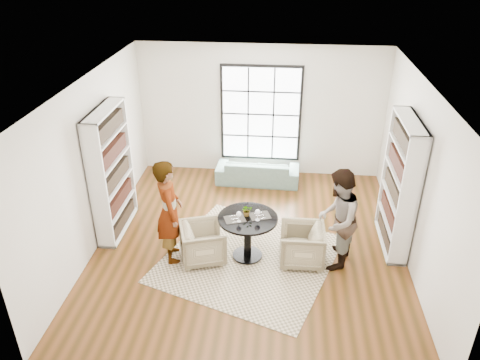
# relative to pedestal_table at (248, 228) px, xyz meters

# --- Properties ---
(ground) EXTENTS (6.00, 6.00, 0.00)m
(ground) POSITION_rel_pedestal_table_xyz_m (0.01, 0.37, -0.59)
(ground) COLOR brown
(room_shell) EXTENTS (6.00, 6.01, 6.00)m
(room_shell) POSITION_rel_pedestal_table_xyz_m (0.01, 0.91, 0.67)
(room_shell) COLOR silver
(room_shell) RESTS_ON ground
(rug) EXTENTS (3.50, 3.50, 0.01)m
(rug) POSITION_rel_pedestal_table_xyz_m (0.03, -0.07, -0.58)
(rug) COLOR beige
(rug) RESTS_ON ground
(pedestal_table) EXTENTS (1.02, 1.02, 0.81)m
(pedestal_table) POSITION_rel_pedestal_table_xyz_m (0.00, 0.00, 0.00)
(pedestal_table) COLOR black
(pedestal_table) RESTS_ON ground
(sofa) EXTENTS (1.88, 0.78, 0.54)m
(sofa) POSITION_rel_pedestal_table_xyz_m (-0.01, 2.82, -0.32)
(sofa) COLOR gray
(sofa) RESTS_ON ground
(armchair_left) EXTENTS (0.93, 0.92, 0.68)m
(armchair_left) POSITION_rel_pedestal_table_xyz_m (-0.76, -0.14, -0.25)
(armchair_left) COLOR tan
(armchair_left) RESTS_ON ground
(armchair_right) EXTENTS (0.76, 0.74, 0.68)m
(armchair_right) POSITION_rel_pedestal_table_xyz_m (0.93, -0.04, -0.25)
(armchair_right) COLOR #C2AD8A
(armchair_right) RESTS_ON ground
(person_left) EXTENTS (0.65, 0.79, 1.87)m
(person_left) POSITION_rel_pedestal_table_xyz_m (-1.31, -0.14, 0.35)
(person_left) COLOR gray
(person_left) RESTS_ON ground
(person_right) EXTENTS (0.89, 1.02, 1.78)m
(person_right) POSITION_rel_pedestal_table_xyz_m (1.48, -0.04, 0.30)
(person_right) COLOR gray
(person_right) RESTS_ON ground
(placemat_left) EXTENTS (0.41, 0.36, 0.01)m
(placemat_left) POSITION_rel_pedestal_table_xyz_m (-0.21, -0.08, 0.23)
(placemat_left) COLOR black
(placemat_left) RESTS_ON pedestal_table
(placemat_right) EXTENTS (0.41, 0.36, 0.01)m
(placemat_right) POSITION_rel_pedestal_table_xyz_m (0.20, 0.06, 0.23)
(placemat_right) COLOR black
(placemat_right) RESTS_ON pedestal_table
(cutlery_left) EXTENTS (0.21, 0.25, 0.01)m
(cutlery_left) POSITION_rel_pedestal_table_xyz_m (-0.21, -0.08, 0.24)
(cutlery_left) COLOR silver
(cutlery_left) RESTS_ON placemat_left
(cutlery_right) EXTENTS (0.21, 0.25, 0.01)m
(cutlery_right) POSITION_rel_pedestal_table_xyz_m (0.20, 0.06, 0.24)
(cutlery_right) COLOR silver
(cutlery_right) RESTS_ON placemat_right
(wine_glass_left) EXTENTS (0.09, 0.09, 0.19)m
(wine_glass_left) POSITION_rel_pedestal_table_xyz_m (-0.14, -0.15, 0.36)
(wine_glass_left) COLOR silver
(wine_glass_left) RESTS_ON pedestal_table
(wine_glass_right) EXTENTS (0.09, 0.09, 0.21)m
(wine_glass_right) POSITION_rel_pedestal_table_xyz_m (0.17, -0.07, 0.37)
(wine_glass_right) COLOR silver
(wine_glass_right) RESTS_ON pedestal_table
(flower_centerpiece) EXTENTS (0.22, 0.20, 0.20)m
(flower_centerpiece) POSITION_rel_pedestal_table_xyz_m (-0.02, 0.06, 0.33)
(flower_centerpiece) COLOR gray
(flower_centerpiece) RESTS_ON pedestal_table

